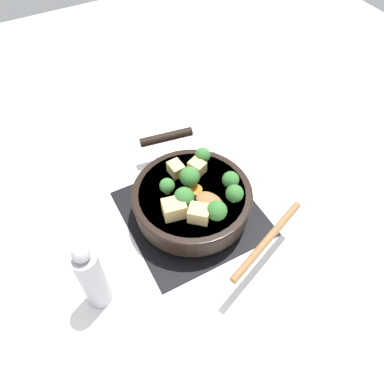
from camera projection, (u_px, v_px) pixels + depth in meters
name	position (u px, v px, depth m)	size (l,w,h in m)	color
ground_plane	(192.00, 214.00, 0.92)	(2.40, 2.40, 0.00)	white
front_burner_grate	(192.00, 211.00, 0.91)	(0.31, 0.31, 0.03)	black
skillet_pan	(192.00, 198.00, 0.88)	(0.28, 0.37, 0.06)	black
wooden_spoon	(241.00, 223.00, 0.79)	(0.23, 0.23, 0.02)	olive
tofu_cube_center_large	(199.00, 214.00, 0.80)	(0.04, 0.04, 0.04)	#DBB770
tofu_cube_near_handle	(176.00, 169.00, 0.88)	(0.04, 0.03, 0.03)	#DBB770
tofu_cube_east_chunk	(197.00, 167.00, 0.88)	(0.04, 0.03, 0.03)	#DBB770
tofu_cube_west_chunk	(174.00, 209.00, 0.80)	(0.05, 0.04, 0.04)	#DBB770
broccoli_floret_near_spoon	(190.00, 177.00, 0.85)	(0.05, 0.05, 0.05)	#709956
broccoli_floret_center_top	(167.00, 186.00, 0.84)	(0.03, 0.03, 0.04)	#709956
broccoli_floret_east_rim	(184.00, 198.00, 0.81)	(0.05, 0.05, 0.05)	#709956
broccoli_floret_west_rim	(203.00, 155.00, 0.89)	(0.04, 0.04, 0.04)	#709956
broccoli_floret_north_edge	(231.00, 180.00, 0.84)	(0.04, 0.04, 0.05)	#709956
broccoli_floret_south_cluster	(234.00, 194.00, 0.82)	(0.04, 0.04, 0.05)	#709956
broccoli_floret_mid_floret	(217.00, 211.00, 0.79)	(0.04, 0.04, 0.05)	#709956
carrot_slice_orange_thin	(187.00, 177.00, 0.88)	(0.03, 0.03, 0.01)	orange
carrot_slice_near_center	(196.00, 191.00, 0.85)	(0.03, 0.03, 0.01)	orange
pepper_mill	(92.00, 278.00, 0.71)	(0.05, 0.05, 0.20)	#B2B2B7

